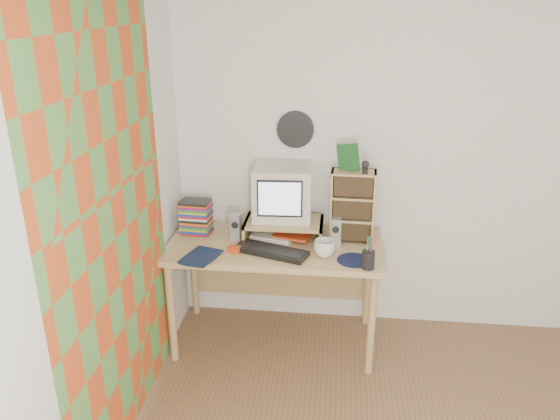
% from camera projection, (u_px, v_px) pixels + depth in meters
% --- Properties ---
extents(back_wall, '(3.50, 0.00, 3.50)m').
position_uv_depth(back_wall, '(434.00, 159.00, 3.64)').
color(back_wall, white).
rests_on(back_wall, floor).
extents(left_wall, '(0.00, 3.50, 3.50)m').
position_uv_depth(left_wall, '(57.00, 265.00, 2.19)').
color(left_wall, white).
rests_on(left_wall, floor).
extents(curtain, '(0.00, 2.20, 2.20)m').
position_uv_depth(curtain, '(115.00, 239.00, 2.67)').
color(curtain, '#CA4A1C').
rests_on(curtain, left_wall).
extents(wall_disc, '(0.25, 0.02, 0.25)m').
position_uv_depth(wall_disc, '(295.00, 130.00, 3.65)').
color(wall_disc, black).
rests_on(wall_disc, back_wall).
extents(desk, '(1.40, 0.70, 0.75)m').
position_uv_depth(desk, '(276.00, 257.00, 3.69)').
color(desk, tan).
rests_on(desk, floor).
extents(monitor_riser, '(0.52, 0.30, 0.12)m').
position_uv_depth(monitor_riser, '(284.00, 224.00, 3.63)').
color(monitor_riser, tan).
rests_on(monitor_riser, desk).
extents(crt_monitor, '(0.39, 0.39, 0.36)m').
position_uv_depth(crt_monitor, '(282.00, 193.00, 3.61)').
color(crt_monitor, beige).
rests_on(crt_monitor, monitor_riser).
extents(speaker_left, '(0.08, 0.08, 0.18)m').
position_uv_depth(speaker_left, '(236.00, 227.00, 3.60)').
color(speaker_left, '#A3A4A8').
rests_on(speaker_left, desk).
extents(speaker_right, '(0.07, 0.07, 0.18)m').
position_uv_depth(speaker_right, '(336.00, 231.00, 3.54)').
color(speaker_right, '#A3A4A8').
rests_on(speaker_right, desk).
extents(keyboard, '(0.49, 0.30, 0.03)m').
position_uv_depth(keyboard, '(271.00, 251.00, 3.43)').
color(keyboard, black).
rests_on(keyboard, desk).
extents(dvd_stack, '(0.21, 0.15, 0.28)m').
position_uv_depth(dvd_stack, '(196.00, 213.00, 3.69)').
color(dvd_stack, brown).
rests_on(dvd_stack, desk).
extents(cd_rack, '(0.29, 0.16, 0.48)m').
position_uv_depth(cd_rack, '(352.00, 206.00, 3.55)').
color(cd_rack, tan).
rests_on(cd_rack, desk).
extents(mug, '(0.14, 0.14, 0.11)m').
position_uv_depth(mug, '(324.00, 248.00, 3.38)').
color(mug, white).
rests_on(mug, desk).
extents(diary, '(0.26, 0.23, 0.05)m').
position_uv_depth(diary, '(188.00, 253.00, 3.40)').
color(diary, '#0F1C39').
rests_on(diary, desk).
extents(mousepad, '(0.26, 0.26, 0.00)m').
position_uv_depth(mousepad, '(354.00, 260.00, 3.34)').
color(mousepad, black).
rests_on(mousepad, desk).
extents(pen_cup, '(0.10, 0.10, 0.15)m').
position_uv_depth(pen_cup, '(368.00, 256.00, 3.22)').
color(pen_cup, black).
rests_on(pen_cup, desk).
extents(papers, '(0.32, 0.26, 0.04)m').
position_uv_depth(papers, '(282.00, 235.00, 3.66)').
color(papers, silver).
rests_on(papers, desk).
extents(red_box, '(0.08, 0.06, 0.04)m').
position_uv_depth(red_box, '(234.00, 250.00, 3.44)').
color(red_box, '#BE3914').
rests_on(red_box, desk).
extents(game_box, '(0.14, 0.06, 0.17)m').
position_uv_depth(game_box, '(348.00, 157.00, 3.45)').
color(game_box, '#164E1E').
rests_on(game_box, cd_rack).
extents(webcam, '(0.05, 0.05, 0.08)m').
position_uv_depth(webcam, '(365.00, 167.00, 3.40)').
color(webcam, black).
rests_on(webcam, cd_rack).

